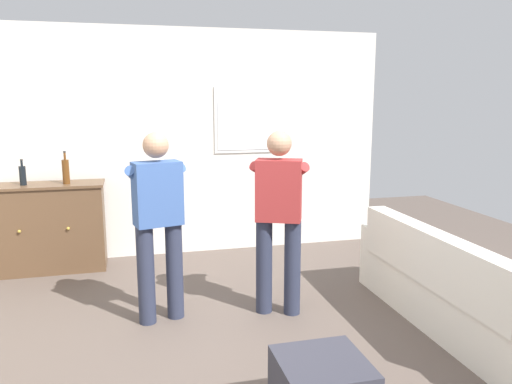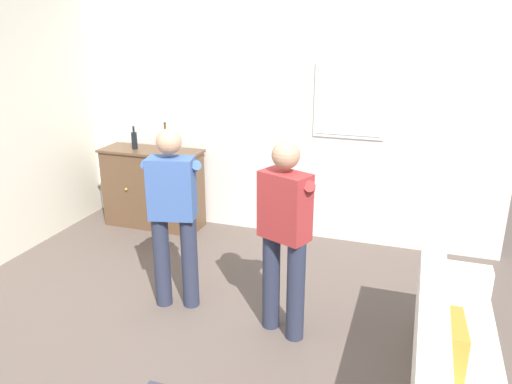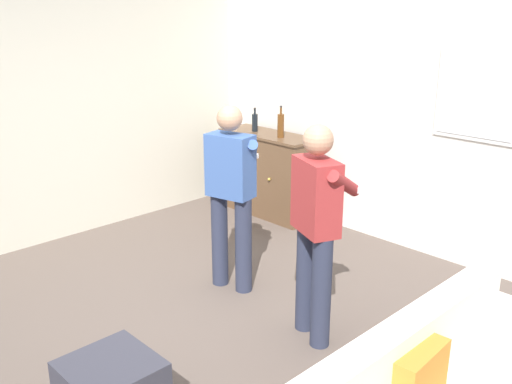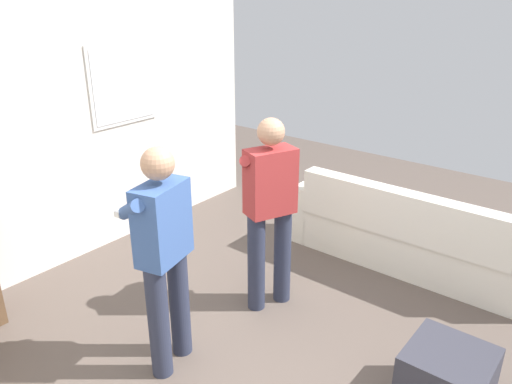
{
  "view_description": "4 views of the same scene",
  "coord_description": "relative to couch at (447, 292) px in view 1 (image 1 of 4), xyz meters",
  "views": [
    {
      "loc": [
        -0.61,
        -3.62,
        1.96
      ],
      "look_at": [
        0.42,
        0.43,
        1.17
      ],
      "focal_mm": 35.0,
      "sensor_mm": 36.0,
      "label": 1
    },
    {
      "loc": [
        1.61,
        -3.02,
        2.54
      ],
      "look_at": [
        0.42,
        0.52,
        1.25
      ],
      "focal_mm": 35.0,
      "sensor_mm": 36.0,
      "label": 2
    },
    {
      "loc": [
        3.16,
        -2.49,
        2.46
      ],
      "look_at": [
        0.26,
        0.32,
        1.15
      ],
      "focal_mm": 40.0,
      "sensor_mm": 36.0,
      "label": 3
    },
    {
      "loc": [
        -2.35,
        -1.7,
        2.6
      ],
      "look_at": [
        0.36,
        0.46,
        1.18
      ],
      "focal_mm": 35.0,
      "sensor_mm": 36.0,
      "label": 4
    }
  ],
  "objects": [
    {
      "name": "couch",
      "position": [
        0.0,
        0.0,
        0.0
      ],
      "size": [
        0.57,
        2.38,
        0.87
      ],
      "color": "silver",
      "rests_on": "ground"
    },
    {
      "name": "ground",
      "position": [
        -1.97,
        0.12,
        -0.33
      ],
      "size": [
        10.4,
        10.4,
        0.0
      ],
      "primitive_type": "plane",
      "color": "brown"
    },
    {
      "name": "sideboard_cabinet",
      "position": [
        -3.53,
        2.42,
        0.18
      ],
      "size": [
        1.29,
        0.49,
        1.01
      ],
      "color": "brown",
      "rests_on": "ground"
    },
    {
      "name": "bottle_wine_green",
      "position": [
        -3.74,
        2.39,
        0.8
      ],
      "size": [
        0.07,
        0.07,
        0.29
      ],
      "color": "black",
      "rests_on": "sideboard_cabinet"
    },
    {
      "name": "person_standing_right",
      "position": [
        -1.31,
        0.67,
        0.61
      ],
      "size": [
        0.52,
        0.52,
        1.68
      ],
      "color": "#282D42",
      "rests_on": "ground"
    },
    {
      "name": "wall_back_with_window",
      "position": [
        -1.95,
        2.78,
        1.08
      ],
      "size": [
        5.2,
        0.15,
        2.8
      ],
      "color": "silver",
      "rests_on": "ground"
    },
    {
      "name": "person_standing_left",
      "position": [
        -2.37,
        0.78,
        0.61
      ],
      "size": [
        0.54,
        0.51,
        1.68
      ],
      "color": "#282D42",
      "rests_on": "ground"
    },
    {
      "name": "bottle_liquor_amber",
      "position": [
        -3.28,
        2.37,
        0.83
      ],
      "size": [
        0.08,
        0.08,
        0.37
      ],
      "color": "#593314",
      "rests_on": "sideboard_cabinet"
    }
  ]
}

